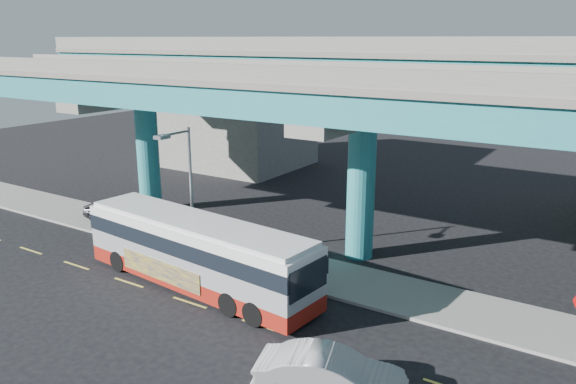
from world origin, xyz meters
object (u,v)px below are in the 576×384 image
Objects in this scene: transit_bus at (197,250)px; sedan at (331,376)px; street_lamp at (183,175)px; parked_car at (110,211)px.

transit_bus reaches higher than sedan.
sedan is at bearing -18.74° from transit_bus.
transit_bus is 4.56m from street_lamp.
parked_car is at bearing 166.08° from street_lamp.
transit_bus reaches higher than parked_car.
transit_bus is 3.53× the size of parked_car.
sedan reaches higher than parked_car.
parked_car is at bearing 164.62° from transit_bus.
parked_car is (-11.40, 4.34, -1.10)m from transit_bus.
street_lamp reaches higher than parked_car.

